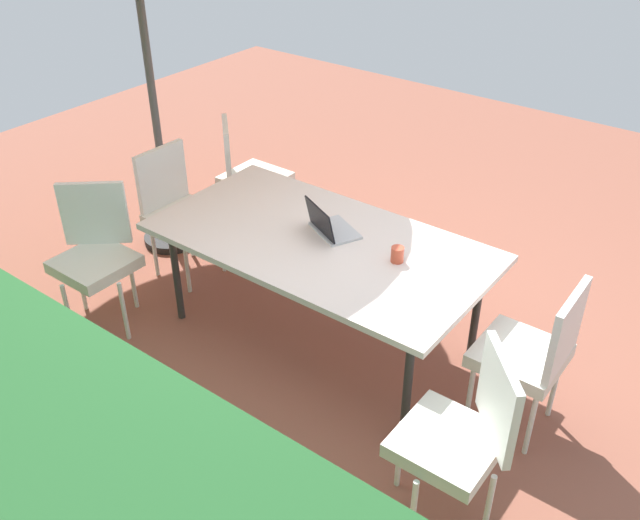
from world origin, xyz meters
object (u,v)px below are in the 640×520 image
(chair_northwest, at_px, (462,433))
(laptop, at_px, (330,227))
(chair_west, at_px, (532,351))
(chair_northeast, at_px, (95,251))
(dining_table, at_px, (320,246))
(chair_southeast, at_px, (247,173))
(chair_east, at_px, (178,207))
(cup, at_px, (397,254))

(chair_northwest, bearing_deg, laptop, -162.49)
(chair_west, height_order, chair_northeast, same)
(chair_west, relative_size, chair_northwest, 1.00)
(dining_table, xyz_separation_m, chair_northeast, (1.32, 0.73, -0.17))
(chair_west, xyz_separation_m, chair_northeast, (2.72, 0.78, 0.00))
(chair_southeast, bearing_deg, dining_table, -165.97)
(chair_northwest, distance_m, chair_east, 2.80)
(dining_table, relative_size, laptop, 5.38)
(dining_table, height_order, chair_west, chair_west)
(laptop, xyz_separation_m, cup, (-0.51, 0.02, 0.00))
(dining_table, distance_m, chair_west, 1.41)
(dining_table, distance_m, chair_east, 1.34)
(cup, bearing_deg, dining_table, 7.81)
(chair_west, height_order, cup, chair_west)
(chair_east, xyz_separation_m, laptop, (-1.33, -0.07, 0.27))
(chair_northeast, xyz_separation_m, chair_southeast, (-0.00, -1.50, 0.00))
(chair_southeast, height_order, laptop, laptop)
(chair_east, bearing_deg, chair_northwest, -103.91)
(chair_southeast, relative_size, cup, 10.29)
(chair_northeast, bearing_deg, laptop, -9.06)
(chair_northeast, distance_m, chair_southeast, 1.50)
(chair_west, bearing_deg, chair_east, -90.92)
(laptop, bearing_deg, dining_table, 113.06)
(dining_table, height_order, chair_southeast, chair_southeast)
(cup, bearing_deg, laptop, -2.74)
(chair_northwest, distance_m, laptop, 1.61)
(chair_west, relative_size, chair_southeast, 1.00)
(chair_southeast, bearing_deg, cup, -156.55)
(chair_southeast, xyz_separation_m, cup, (-1.83, 0.70, 0.27))
(laptop, bearing_deg, chair_east, 28.56)
(chair_northwest, distance_m, cup, 1.19)
(chair_northwest, bearing_deg, dining_table, -159.39)
(chair_west, bearing_deg, chair_northwest, -3.53)
(dining_table, height_order, chair_northwest, chair_northwest)
(dining_table, xyz_separation_m, chair_east, (1.33, -0.03, -0.17))
(chair_east, relative_size, chair_southeast, 1.00)
(chair_east, bearing_deg, chair_west, -88.09)
(chair_northeast, relative_size, cup, 10.29)
(dining_table, relative_size, chair_east, 2.17)
(chair_southeast, bearing_deg, chair_northwest, -164.60)
(chair_northwest, height_order, cup, chair_northwest)
(chair_east, bearing_deg, chair_northeast, -177.66)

